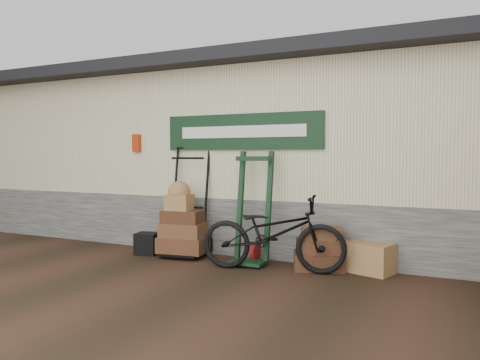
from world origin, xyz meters
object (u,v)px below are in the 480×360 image
green_barrow (253,208)px  bicycle (273,229)px  wicker_hamper (369,258)px  black_trunk (147,244)px  suitcase_stack (319,248)px  porter_trolley (188,200)px

green_barrow → bicycle: (0.43, -0.29, -0.24)m
wicker_hamper → black_trunk: size_ratio=1.81×
green_barrow → wicker_hamper: size_ratio=2.64×
suitcase_stack → green_barrow: bearing=-176.4°
black_trunk → bicycle: size_ratio=0.17×
bicycle → porter_trolley: bearing=65.7°
bicycle → suitcase_stack: bearing=-68.4°
porter_trolley → wicker_hamper: (2.81, 0.09, -0.68)m
black_trunk → suitcase_stack: bearing=4.4°
green_barrow → black_trunk: bearing=-175.6°
bicycle → green_barrow: bearing=45.5°
porter_trolley → suitcase_stack: 2.23m
suitcase_stack → bicycle: size_ratio=0.34×
green_barrow → bicycle: green_barrow is taller
suitcase_stack → wicker_hamper: 0.67m
black_trunk → wicker_hamper: bearing=5.7°
green_barrow → bicycle: bearing=-34.2°
black_trunk → porter_trolley: bearing=22.1°
wicker_hamper → suitcase_stack: bearing=-168.7°
green_barrow → black_trunk: green_barrow is taller
porter_trolley → green_barrow: size_ratio=1.07×
wicker_hamper → bicycle: (-1.20, -0.48, 0.38)m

